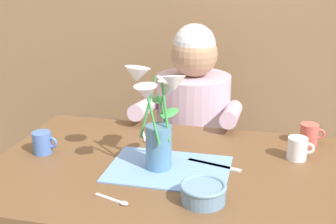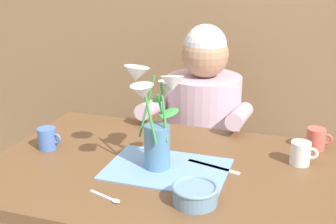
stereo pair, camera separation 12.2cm
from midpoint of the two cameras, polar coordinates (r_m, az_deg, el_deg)
dining_table at (r=1.55m, az=1.94°, el=-10.34°), size 1.20×0.80×0.74m
seated_person at (r=2.13m, az=6.10°, el=-4.28°), size 0.45×0.47×1.14m
striped_placemat at (r=1.49m, az=2.22°, el=-7.36°), size 0.40×0.28×0.00m
flower_vase at (r=1.43m, az=0.88°, el=-0.67°), size 0.23×0.25×0.35m
ceramic_bowl at (r=1.30m, az=6.23°, el=-10.44°), size 0.14×0.14×0.06m
dinner_knife at (r=1.52m, az=8.15°, el=-7.05°), size 0.19×0.06×0.00m
tea_cup at (r=1.73m, az=20.44°, el=-3.29°), size 0.09×0.07×0.08m
ceramic_mug at (r=1.60m, az=18.82°, el=-5.06°), size 0.09×0.07×0.08m
coffee_cup at (r=1.67m, az=-13.24°, el=-3.36°), size 0.09×0.07×0.08m
spoon_0 at (r=1.32m, az=-4.89°, el=-11.07°), size 0.12×0.05×0.01m
spoon_1 at (r=1.74m, az=-0.39°, el=-3.27°), size 0.06×0.11×0.01m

